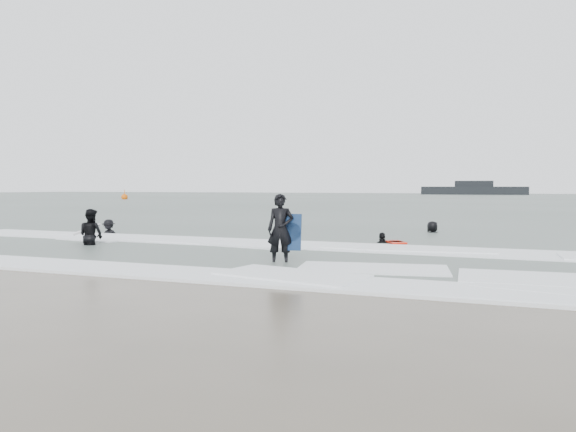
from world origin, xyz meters
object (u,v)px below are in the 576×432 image
at_px(surfer_centre, 280,265).
at_px(surfer_right_near, 383,244).
at_px(surfer_wading, 91,246).
at_px(surfer_breaker, 109,235).
at_px(surfer_right_far, 432,234).
at_px(buoy, 124,197).
at_px(vessel_horizon, 474,190).

bearing_deg(surfer_centre, surfer_right_near, 59.72).
height_order(surfer_wading, surfer_breaker, surfer_wading).
distance_m(surfer_centre, surfer_wading, 7.94).
bearing_deg(surfer_wading, surfer_breaker, -52.74).
bearing_deg(surfer_right_far, surfer_centre, 36.07).
bearing_deg(surfer_breaker, surfer_centre, -41.99).
relative_size(surfer_wading, surfer_right_far, 1.08).
height_order(surfer_centre, surfer_breaker, surfer_centre).
distance_m(surfer_right_far, buoy, 71.68).
bearing_deg(surfer_right_near, buoy, -63.69).
bearing_deg(surfer_wading, surfer_right_far, -131.60).
xyz_separation_m(surfer_breaker, buoy, (-41.29, 53.11, 0.42)).
bearing_deg(buoy, vessel_horizon, 58.04).
relative_size(surfer_centre, surfer_breaker, 1.24).
height_order(surfer_breaker, surfer_right_far, surfer_right_far).
distance_m(surfer_centre, surfer_breaker, 11.66).
bearing_deg(surfer_right_near, surfer_breaker, -16.36).
relative_size(surfer_centre, buoy, 1.14).
bearing_deg(vessel_horizon, buoy, -121.96).
height_order(surfer_centre, buoy, buoy).
xyz_separation_m(surfer_right_near, surfer_right_far, (1.00, 5.33, 0.00)).
xyz_separation_m(surfer_right_far, buoy, (-53.88, 47.28, 0.42)).
relative_size(surfer_centre, surfer_right_near, 1.19).
relative_size(surfer_wading, buoy, 1.11).
bearing_deg(surfer_wading, surfer_centre, 172.18).
xyz_separation_m(surfer_centre, surfer_wading, (-7.76, 1.70, 0.00)).
distance_m(surfer_right_near, surfer_right_far, 5.42).
bearing_deg(surfer_breaker, surfer_right_near, -10.95).
xyz_separation_m(surfer_right_near, vessel_horizon, (-5.51, 128.54, 1.29)).
height_order(surfer_right_far, buoy, buoy).
bearing_deg(surfer_centre, surfer_breaker, 133.66).
xyz_separation_m(surfer_centre, surfer_right_near, (1.35, 6.08, 0.00)).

